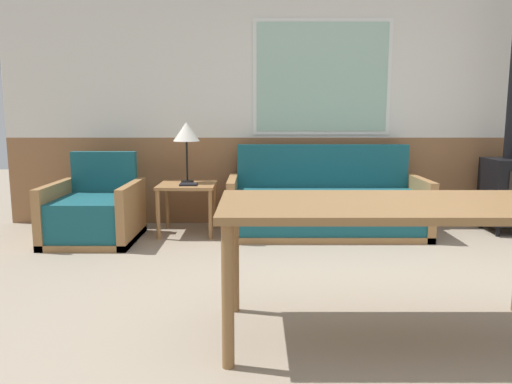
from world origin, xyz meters
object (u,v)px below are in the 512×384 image
(couch, at_px, (325,208))
(armchair, at_px, (94,214))
(table_lamp, at_px, (186,133))
(wood_stove, at_px, (511,167))
(dining_table, at_px, (395,215))
(side_table, at_px, (187,191))

(couch, distance_m, armchair, 2.27)
(couch, relative_size, table_lamp, 3.18)
(table_lamp, xyz_separation_m, wood_stove, (3.31, -0.05, -0.34))
(dining_table, bearing_deg, side_table, 121.08)
(couch, bearing_deg, side_table, 178.35)
(armchair, height_order, dining_table, armchair)
(table_lamp, relative_size, dining_table, 0.33)
(table_lamp, distance_m, dining_table, 2.90)
(couch, height_order, dining_table, couch)
(table_lamp, bearing_deg, side_table, -83.79)
(side_table, height_order, wood_stove, wood_stove)
(side_table, height_order, dining_table, dining_table)
(armchair, xyz_separation_m, dining_table, (2.30, -2.10, 0.42))
(couch, relative_size, side_table, 3.46)
(table_lamp, bearing_deg, armchair, -155.37)
(table_lamp, height_order, wood_stove, wood_stove)
(couch, xyz_separation_m, side_table, (-1.40, 0.04, 0.16))
(wood_stove, bearing_deg, table_lamp, 179.13)
(dining_table, bearing_deg, table_lamp, 120.24)
(couch, bearing_deg, wood_stove, 2.69)
(side_table, xyz_separation_m, dining_table, (1.44, -2.39, 0.24))
(couch, bearing_deg, table_lamp, 174.35)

